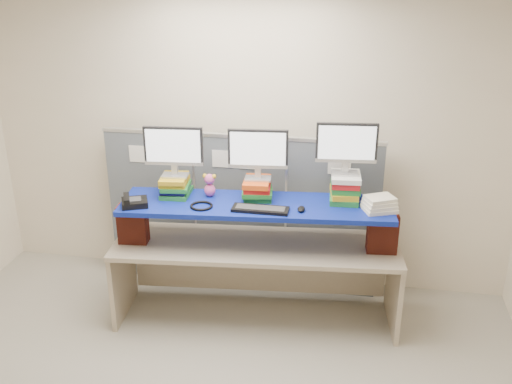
% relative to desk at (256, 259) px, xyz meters
% --- Properties ---
extents(room, '(5.00, 4.00, 2.80)m').
position_rel_desk_xyz_m(room, '(-0.25, -1.23, 0.81)').
color(room, beige).
rests_on(room, ground).
extents(cubicle_partition, '(2.60, 0.06, 1.53)m').
position_rel_desk_xyz_m(cubicle_partition, '(-0.25, 0.55, 0.18)').
color(cubicle_partition, '#525960').
rests_on(cubicle_partition, ground).
extents(desk, '(2.48, 0.94, 0.74)m').
position_rel_desk_xyz_m(desk, '(0.00, 0.00, 0.00)').
color(desk, tan).
rests_on(desk, ground).
extents(brick_pier_left, '(0.26, 0.16, 0.33)m').
position_rel_desk_xyz_m(brick_pier_left, '(-1.03, -0.15, 0.32)').
color(brick_pier_left, maroon).
rests_on(brick_pier_left, desk).
extents(brick_pier_right, '(0.26, 0.16, 0.33)m').
position_rel_desk_xyz_m(brick_pier_right, '(1.04, 0.05, 0.32)').
color(brick_pier_right, maroon).
rests_on(brick_pier_right, desk).
extents(blue_board, '(2.28, 0.78, 0.04)m').
position_rel_desk_xyz_m(blue_board, '(0.00, 0.00, 0.50)').
color(blue_board, navy).
rests_on(blue_board, brick_pier_left).
extents(book_stack_left, '(0.27, 0.32, 0.17)m').
position_rel_desk_xyz_m(book_stack_left, '(-0.71, 0.05, 0.61)').
color(book_stack_left, '#1E712B').
rests_on(book_stack_left, blue_board).
extents(book_stack_center, '(0.29, 0.33, 0.17)m').
position_rel_desk_xyz_m(book_stack_center, '(-0.01, 0.12, 0.61)').
color(book_stack_center, '#1E712B').
rests_on(book_stack_center, blue_board).
extents(book_stack_right, '(0.26, 0.33, 0.24)m').
position_rel_desk_xyz_m(book_stack_right, '(0.71, 0.19, 0.64)').
color(book_stack_right, '#1E712B').
rests_on(book_stack_right, blue_board).
extents(monitor_left, '(0.49, 0.16, 0.43)m').
position_rel_desk_xyz_m(monitor_left, '(-0.70, 0.05, 0.94)').
color(monitor_left, '#B8B8BE').
rests_on(monitor_left, book_stack_left).
extents(monitor_center, '(0.49, 0.16, 0.43)m').
position_rel_desk_xyz_m(monitor_center, '(-0.01, 0.12, 0.93)').
color(monitor_center, '#B8B8BE').
rests_on(monitor_center, book_stack_center).
extents(monitor_right, '(0.49, 0.16, 0.43)m').
position_rel_desk_xyz_m(monitor_right, '(0.71, 0.19, 1.00)').
color(monitor_right, '#B8B8BE').
rests_on(monitor_right, book_stack_right).
extents(keyboard, '(0.46, 0.15, 0.03)m').
position_rel_desk_xyz_m(keyboard, '(0.06, -0.14, 0.54)').
color(keyboard, black).
rests_on(keyboard, blue_board).
extents(mouse, '(0.07, 0.11, 0.03)m').
position_rel_desk_xyz_m(mouse, '(0.38, -0.09, 0.54)').
color(mouse, black).
rests_on(mouse, blue_board).
extents(desk_phone, '(0.26, 0.25, 0.09)m').
position_rel_desk_xyz_m(desk_phone, '(-0.97, -0.23, 0.56)').
color(desk_phone, black).
rests_on(desk_phone, blue_board).
extents(headset, '(0.23, 0.23, 0.02)m').
position_rel_desk_xyz_m(headset, '(-0.42, -0.16, 0.53)').
color(headset, black).
rests_on(headset, blue_board).
extents(plush_toy, '(0.12, 0.09, 0.20)m').
position_rel_desk_xyz_m(plush_toy, '(-0.41, 0.08, 0.63)').
color(plush_toy, '#DD549A').
rests_on(plush_toy, blue_board).
extents(binder_stack, '(0.31, 0.28, 0.12)m').
position_rel_desk_xyz_m(binder_stack, '(1.00, 0.03, 0.58)').
color(binder_stack, white).
rests_on(binder_stack, blue_board).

